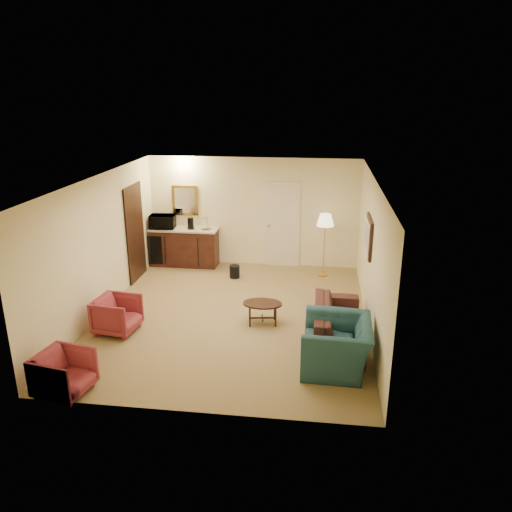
{
  "coord_description": "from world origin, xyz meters",
  "views": [
    {
      "loc": [
        1.55,
        -8.49,
        4.1
      ],
      "look_at": [
        0.39,
        0.5,
        1.05
      ],
      "focal_mm": 35.0,
      "sensor_mm": 36.0,
      "label": 1
    }
  ],
  "objects": [
    {
      "name": "coffee_table",
      "position": [
        0.6,
        -0.24,
        0.21
      ],
      "size": [
        0.78,
        0.59,
        0.41
      ],
      "primitive_type": "cube",
      "rotation": [
        0.0,
        0.0,
        0.16
      ],
      "color": "black",
      "rests_on": "ground"
    },
    {
      "name": "rose_chair_far",
      "position": [
        -1.9,
        -2.8,
        0.35
      ],
      "size": [
        0.75,
        0.78,
        0.7
      ],
      "primitive_type": "imported",
      "rotation": [
        0.0,
        0.0,
        1.39
      ],
      "color": "#983246",
      "rests_on": "ground"
    },
    {
      "name": "teal_armchair",
      "position": [
        1.9,
        -1.6,
        0.51
      ],
      "size": [
        0.8,
        1.2,
        1.02
      ],
      "primitive_type": "imported",
      "rotation": [
        0.0,
        0.0,
        -1.61
      ],
      "color": "#1F454F",
      "rests_on": "ground"
    },
    {
      "name": "rose_chair_near",
      "position": [
        -1.9,
        -0.89,
        0.36
      ],
      "size": [
        0.72,
        0.76,
        0.71
      ],
      "primitive_type": "imported",
      "rotation": [
        0.0,
        0.0,
        1.46
      ],
      "color": "#983246",
      "rests_on": "ground"
    },
    {
      "name": "floor_lamp",
      "position": [
        1.7,
        2.4,
        0.73
      ],
      "size": [
        0.44,
        0.44,
        1.46
      ],
      "primitive_type": "cube",
      "rotation": [
        0.0,
        0.0,
        0.14
      ],
      "color": "#CB8F43",
      "rests_on": "ground"
    },
    {
      "name": "room_walls",
      "position": [
        -0.1,
        0.77,
        1.72
      ],
      "size": [
        5.02,
        6.01,
        2.61
      ],
      "color": "beige",
      "rests_on": "ground"
    },
    {
      "name": "sofa",
      "position": [
        1.95,
        -0.68,
        0.41
      ],
      "size": [
        0.61,
        2.08,
        0.81
      ],
      "primitive_type": "imported",
      "rotation": [
        0.0,
        0.0,
        1.57
      ],
      "color": "black",
      "rests_on": "ground"
    },
    {
      "name": "waste_bin",
      "position": [
        -0.3,
        2.0,
        0.14
      ],
      "size": [
        0.26,
        0.26,
        0.29
      ],
      "primitive_type": "cylinder",
      "rotation": [
        0.0,
        0.0,
        -0.15
      ],
      "color": "black",
      "rests_on": "ground"
    },
    {
      "name": "coffee_maker",
      "position": [
        -1.47,
        2.7,
        1.05
      ],
      "size": [
        0.16,
        0.16,
        0.27
      ],
      "primitive_type": "cylinder",
      "rotation": [
        0.0,
        0.0,
        0.15
      ],
      "color": "black",
      "rests_on": "wetbar_cabinet"
    },
    {
      "name": "wetbar_cabinet",
      "position": [
        -1.65,
        2.72,
        0.46
      ],
      "size": [
        1.64,
        0.58,
        0.92
      ],
      "primitive_type": "cube",
      "color": "#3D1E13",
      "rests_on": "ground"
    },
    {
      "name": "microwave",
      "position": [
        -2.15,
        2.68,
        1.12
      ],
      "size": [
        0.61,
        0.37,
        0.4
      ],
      "primitive_type": "imported",
      "rotation": [
        0.0,
        0.0,
        0.08
      ],
      "color": "black",
      "rests_on": "wetbar_cabinet"
    },
    {
      "name": "ground",
      "position": [
        0.0,
        0.0,
        0.0
      ],
      "size": [
        6.0,
        6.0,
        0.0
      ],
      "primitive_type": "plane",
      "color": "olive",
      "rests_on": "ground"
    }
  ]
}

